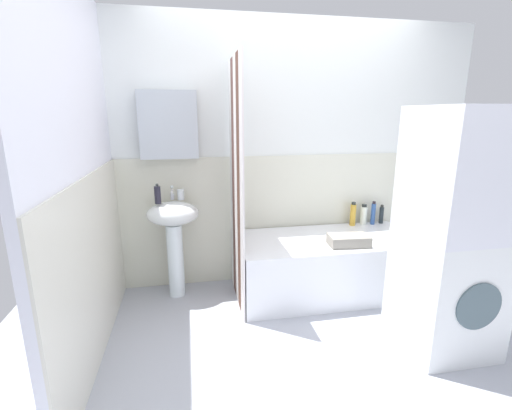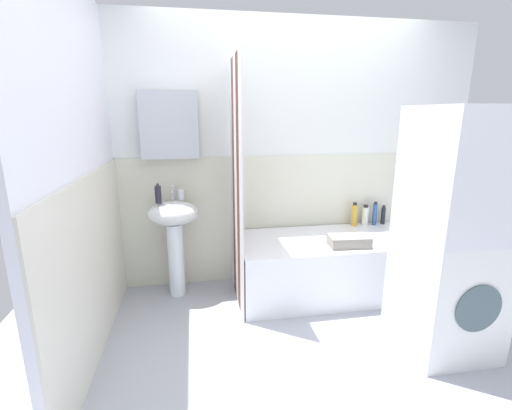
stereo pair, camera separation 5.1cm
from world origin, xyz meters
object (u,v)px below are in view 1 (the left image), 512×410
Objects in this scene: towel_folded at (349,240)px; washer_dryer_stack at (453,234)px; sink at (174,228)px; lotion_bottle at (353,214)px; bathtub at (326,265)px; toothbrush_cup at (181,195)px; shampoo_bottle at (381,215)px; soap_dispenser at (158,195)px; conditioner_bottle at (364,215)px; body_wash_bottle at (373,213)px.

washer_dryer_stack is at bearing -59.05° from towel_folded.
lotion_bottle is (1.71, 0.12, -0.00)m from sink.
bathtub is at bearing -141.01° from lotion_bottle.
toothbrush_cup is 0.05× the size of washer_dryer_stack.
soap_dispenser is at bearing -175.56° from shampoo_bottle.
conditioner_bottle reaches higher than towel_folded.
lotion_bottle reaches higher than bathtub.
body_wash_bottle is at bearing 1.14° from toothbrush_cup.
soap_dispenser reaches higher than shampoo_bottle.
towel_folded reaches higher than bathtub.
soap_dispenser is at bearing 173.88° from bathtub.
soap_dispenser is at bearing -149.08° from toothbrush_cup.
sink is 1.92m from body_wash_bottle.
sink is at bearing -175.99° from lotion_bottle.
washer_dryer_stack is at bearing -27.99° from soap_dispenser.
washer_dryer_stack is (0.40, -0.67, 0.26)m from towel_folded.
shampoo_bottle is at bearing 4.44° from soap_dispenser.
body_wash_bottle is (1.92, 0.11, -0.00)m from sink.
conditioner_bottle is 0.66m from towel_folded.
lotion_bottle is 0.14× the size of washer_dryer_stack.
toothbrush_cup is 0.48× the size of shampoo_bottle.
shampoo_bottle is at bearing 2.50° from lotion_bottle.
sink reaches higher than towel_folded.
shampoo_bottle is (1.95, 0.06, -0.30)m from toothbrush_cup.
soap_dispenser is 2.20m from washer_dryer_stack.
shampoo_bottle is at bearing 1.64° from toothbrush_cup.
conditioner_bottle is at bearing 90.08° from washer_dryer_stack.
lotion_bottle is at bearing 95.92° from washer_dryer_stack.
bathtub is 1.15m from washer_dryer_stack.
washer_dryer_stack is (0.50, -0.88, 0.56)m from bathtub.
towel_folded is (-0.28, -0.51, -0.07)m from lotion_bottle.
soap_dispenser reaches higher than towel_folded.
towel_folded is (-0.49, -0.51, -0.07)m from body_wash_bottle.
shampoo_bottle is 0.93× the size of conditioner_bottle.
toothbrush_cup is 1.87m from body_wash_bottle.
bathtub is 0.76m from body_wash_bottle.
body_wash_bottle is at bearing -169.51° from shampoo_bottle.
soap_dispenser reaches higher than sink.
toothbrush_cup is at bearing 147.00° from washer_dryer_stack.
conditioner_bottle is at bearing 52.81° from towel_folded.
sink is 3.67× the size of body_wash_bottle.
body_wash_bottle is at bearing -1.36° from lotion_bottle.
sink is 0.53× the size of washer_dryer_stack.
conditioner_bottle is at bearing 4.16° from sink.
sink is 0.29m from toothbrush_cup.
soap_dispenser is 2.06m from body_wash_bottle.
sink is at bearing 164.57° from towel_folded.
toothbrush_cup is 1.66m from lotion_bottle.
toothbrush_cup reaches higher than bathtub.
soap_dispenser is at bearing -175.13° from conditioner_bottle.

